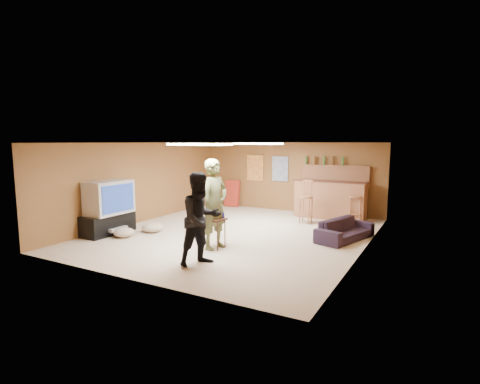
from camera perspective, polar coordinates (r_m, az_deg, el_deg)
The scene contains 32 objects.
ground at distance 9.18m, azimuth -0.60°, elevation -6.35°, with size 7.00×7.00×0.00m, color #C5AE96.
ceiling at distance 8.90m, azimuth -0.62°, elevation 7.53°, with size 6.00×7.00×0.02m, color silver.
wall_back at distance 12.13m, azimuth 7.50°, elevation 2.30°, with size 6.00×0.02×2.20m, color brown.
wall_front at distance 6.20m, azimuth -16.66°, elevation -3.11°, with size 6.00×0.02×2.20m, color brown.
wall_left at distance 10.75m, azimuth -14.71°, elevation 1.43°, with size 0.02×7.00×2.20m, color brown.
wall_right at distance 7.96m, azimuth 18.58°, elevation -0.84°, with size 0.02×7.00×2.20m, color brown.
tv_stand at distance 9.65m, azimuth -19.44°, elevation -4.57°, with size 0.55×1.30×0.50m, color black.
dvd_box at distance 9.51m, azimuth -18.52°, elevation -5.32°, with size 0.35×0.50×0.08m, color #B2B2B7.
tv_body at distance 9.49m, azimuth -19.33°, elevation -0.78°, with size 0.60×1.10×0.80m, color #B2B2B7.
tv_screen at distance 9.26m, azimuth -18.04°, elevation -0.92°, with size 0.02×0.95×0.65m, color navy.
bar_counter at distance 11.21m, azimuth 13.59°, elevation -1.12°, with size 2.00×0.60×1.10m, color brown.
bar_lip at distance 10.90m, azimuth 13.34°, elevation 1.56°, with size 2.10×0.12×0.05m, color #3B1B13.
bar_shelf at distance 11.55m, azimuth 14.33°, elevation 3.85°, with size 2.00×0.18×0.05m, color brown.
bar_backing at distance 11.59m, azimuth 14.30°, elevation 2.38°, with size 2.00×0.14×0.60m, color brown.
poster_left at distance 12.55m, azimuth 2.33°, elevation 3.69°, with size 0.60×0.03×0.85m, color #BF3F26.
poster_right at distance 12.18m, azimuth 6.14°, elevation 3.53°, with size 0.55×0.03×0.80m, color #334C99.
folding_chair_stack at distance 12.88m, azimuth -1.19°, elevation -0.23°, with size 0.50×0.14×0.90m, color #B62F21.
ceiling_panel_front at distance 7.63m, azimuth -6.18°, elevation 7.23°, with size 1.20×0.60×0.04m, color white.
ceiling_panel_back at distance 9.96m, azimuth 2.78°, elevation 7.36°, with size 1.20×0.60×0.04m, color white.
person_olive at distance 7.77m, azimuth -3.86°, elevation -1.87°, with size 0.68×0.45×1.88m, color brown.
person_black at distance 6.78m, azimuth -5.98°, elevation -4.11°, with size 0.82×0.64×1.69m, color black.
sofa at distance 8.89m, azimuth 15.70°, elevation -5.54°, with size 1.61×0.63×0.47m, color black.
tray_table at distance 7.93m, azimuth -4.11°, elevation -6.26°, with size 0.49×0.39×0.64m, color #3B1B13.
cup_red_near at distance 7.92m, azimuth -4.65°, elevation -3.48°, with size 0.09×0.09×0.12m, color #A22F0A.
cup_red_far at distance 7.72m, azimuth -4.08°, elevation -3.77°, with size 0.09×0.09×0.12m, color #A22F0A.
cup_blue at distance 7.87m, azimuth -2.71°, elevation -3.56°, with size 0.08×0.08×0.11m, color #161697.
bar_stool_left at distance 10.37m, azimuth 10.02°, elevation -1.26°, with size 0.40×0.40×1.27m, color brown, non-canonical shape.
bar_stool_right at distance 10.80m, azimuth 17.31°, elevation -1.11°, with size 0.40×0.40×1.28m, color brown, non-canonical shape.
cushion_near_tv at distance 9.56m, azimuth -13.17°, elevation -5.28°, with size 0.51×0.51×0.23m, color tan.
cushion_mid at distance 9.59m, azimuth -6.42°, elevation -5.17°, with size 0.44×0.44×0.20m, color tan.
cushion_far at distance 9.24m, azimuth -17.27°, elevation -5.92°, with size 0.48×0.48×0.22m, color tan.
bottle_row at distance 11.61m, azimuth 12.70°, elevation 4.69°, with size 1.20×0.08×0.26m, color #3F7233, non-canonical shape.
Camera 1 is at (4.35, -7.76, 2.23)m, focal length 28.00 mm.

